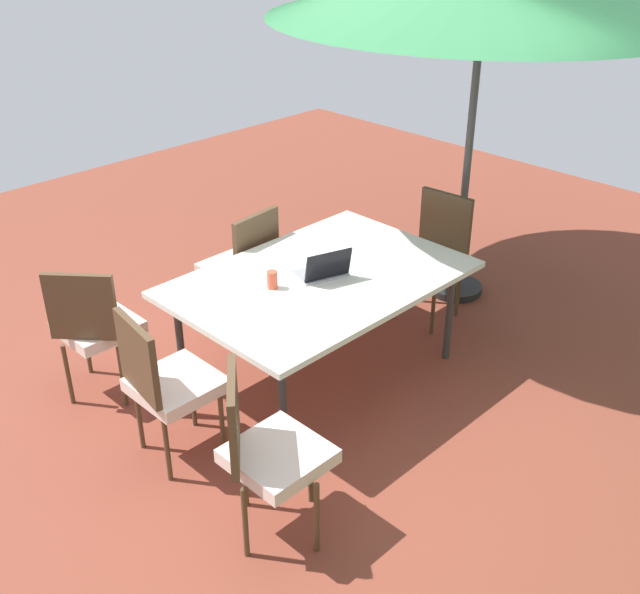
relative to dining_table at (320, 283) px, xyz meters
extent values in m
cube|color=brown|center=(0.00, 0.00, -0.74)|extent=(10.00, 10.00, 0.02)
cube|color=silver|center=(0.00, 0.00, 0.03)|extent=(1.90, 1.29, 0.04)
cylinder|color=#333333|center=(-0.80, -0.49, -0.36)|extent=(0.05, 0.05, 0.74)
cylinder|color=#333333|center=(0.80, -0.49, -0.36)|extent=(0.05, 0.05, 0.74)
cylinder|color=#333333|center=(-0.80, 0.49, -0.36)|extent=(0.05, 0.05, 0.74)
cylinder|color=#333333|center=(0.80, 0.49, -0.36)|extent=(0.05, 0.05, 0.74)
cylinder|color=#4C4C4C|center=(-1.68, -0.06, 0.55)|extent=(0.06, 0.06, 2.55)
cylinder|color=black|center=(-1.68, -0.06, -0.70)|extent=(0.44, 0.44, 0.06)
cube|color=beige|center=(1.14, -0.91, -0.24)|extent=(0.46, 0.46, 0.08)
cube|color=#4C3823|center=(1.30, -0.78, 0.02)|extent=(0.32, 0.35, 0.45)
cylinder|color=#4C3823|center=(0.88, -0.90, -0.51)|extent=(0.03, 0.03, 0.45)
cylinder|color=#4C3823|center=(1.12, -1.17, -0.51)|extent=(0.03, 0.03, 0.45)
cylinder|color=#4C3823|center=(1.15, -0.66, -0.51)|extent=(0.03, 0.03, 0.45)
cylinder|color=#4C3823|center=(1.39, -0.93, -0.51)|extent=(0.03, 0.03, 0.45)
cube|color=beige|center=(-1.16, 0.02, -0.24)|extent=(0.46, 0.46, 0.08)
cube|color=#4C3823|center=(-1.37, 0.00, 0.02)|extent=(0.08, 0.44, 0.45)
cylinder|color=#4C3823|center=(-0.96, -0.14, -0.51)|extent=(0.03, 0.03, 0.45)
cylinder|color=#4C3823|center=(-0.99, 0.21, -0.51)|extent=(0.03, 0.03, 0.45)
cylinder|color=#4C3823|center=(-1.32, -0.17, -0.51)|extent=(0.03, 0.03, 0.45)
cylinder|color=#4C3823|center=(-1.35, 0.19, -0.51)|extent=(0.03, 0.03, 0.45)
cube|color=beige|center=(1.16, 0.86, -0.24)|extent=(0.46, 0.46, 0.08)
cube|color=#4C3823|center=(1.33, 0.73, 0.02)|extent=(0.31, 0.36, 0.45)
cylinder|color=#4C3823|center=(1.14, 1.11, -0.51)|extent=(0.03, 0.03, 0.45)
cylinder|color=#4C3823|center=(0.91, 0.84, -0.51)|extent=(0.03, 0.03, 0.45)
cylinder|color=#4C3823|center=(1.42, 0.88, -0.51)|extent=(0.03, 0.03, 0.45)
cylinder|color=#4C3823|center=(1.19, 0.61, -0.51)|extent=(0.03, 0.03, 0.45)
cube|color=beige|center=(1.16, -0.02, -0.24)|extent=(0.46, 0.46, 0.08)
cube|color=#4C3823|center=(1.37, -0.04, 0.02)|extent=(0.10, 0.44, 0.45)
cylinder|color=#4C3823|center=(1.01, 0.19, -0.51)|extent=(0.03, 0.03, 0.45)
cylinder|color=#4C3823|center=(0.96, -0.17, -0.51)|extent=(0.03, 0.03, 0.45)
cylinder|color=#4C3823|center=(1.37, 0.14, -0.51)|extent=(0.03, 0.03, 0.45)
cylinder|color=#4C3823|center=(1.32, -0.22, -0.51)|extent=(0.03, 0.03, 0.45)
cube|color=beige|center=(-0.05, -0.92, -0.24)|extent=(0.46, 0.46, 0.08)
cube|color=#4C3823|center=(-0.07, -0.71, 0.02)|extent=(0.44, 0.08, 0.45)
cylinder|color=#4C3823|center=(-0.21, -1.12, -0.51)|extent=(0.03, 0.03, 0.45)
cylinder|color=#4C3823|center=(0.15, -1.08, -0.51)|extent=(0.03, 0.03, 0.45)
cylinder|color=#4C3823|center=(-0.24, -0.76, -0.51)|extent=(0.03, 0.03, 0.45)
cylinder|color=#4C3823|center=(0.11, -0.72, -0.51)|extent=(0.03, 0.03, 0.45)
cube|color=gray|center=(-0.02, -0.02, 0.06)|extent=(0.37, 0.31, 0.02)
cube|color=black|center=(0.01, 0.09, 0.16)|extent=(0.32, 0.15, 0.20)
cylinder|color=#CC4C33|center=(0.33, -0.10, 0.11)|extent=(0.07, 0.07, 0.12)
camera|label=1|loc=(3.13, 3.11, 2.32)|focal=42.65mm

